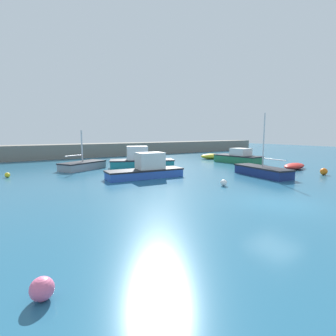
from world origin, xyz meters
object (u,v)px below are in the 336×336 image
(cabin_cruiser_white, at_px, (238,157))
(open_tender_yellow, at_px, (211,156))
(rowboat_blue_near, at_px, (294,166))
(mooring_buoy_pink, at_px, (42,289))
(mooring_buoy_yellow, at_px, (7,175))
(motorboat_grey_hull, at_px, (147,169))
(mooring_buoy_white, at_px, (224,183))
(sailboat_twin_hulled, at_px, (83,165))
(sailboat_short_mast, at_px, (262,171))
(mooring_buoy_orange, at_px, (324,172))
(motorboat_with_cabin, at_px, (141,161))

(cabin_cruiser_white, bearing_deg, open_tender_yellow, -10.92)
(rowboat_blue_near, bearing_deg, mooring_buoy_pink, 8.86)
(open_tender_yellow, distance_m, mooring_buoy_yellow, 23.78)
(motorboat_grey_hull, relative_size, cabin_cruiser_white, 1.09)
(cabin_cruiser_white, xyz_separation_m, mooring_buoy_white, (-11.13, -8.80, -0.42))
(sailboat_twin_hulled, bearing_deg, open_tender_yellow, -25.69)
(sailboat_short_mast, xyz_separation_m, mooring_buoy_yellow, (-17.49, 10.62, -0.21))
(sailboat_twin_hulled, height_order, cabin_cruiser_white, sailboat_twin_hulled)
(rowboat_blue_near, xyz_separation_m, cabin_cruiser_white, (-0.62, 6.59, 0.35))
(open_tender_yellow, bearing_deg, mooring_buoy_yellow, 28.29)
(mooring_buoy_orange, bearing_deg, rowboat_blue_near, 68.13)
(open_tender_yellow, height_order, mooring_buoy_yellow, open_tender_yellow)
(sailboat_short_mast, bearing_deg, mooring_buoy_white, 110.65)
(sailboat_short_mast, bearing_deg, sailboat_twin_hulled, 51.82)
(mooring_buoy_pink, bearing_deg, open_tender_yellow, 41.25)
(open_tender_yellow, relative_size, mooring_buoy_orange, 5.47)
(mooring_buoy_yellow, bearing_deg, cabin_cruiser_white, -7.34)
(open_tender_yellow, relative_size, motorboat_grey_hull, 0.51)
(motorboat_with_cabin, height_order, cabin_cruiser_white, motorboat_with_cabin)
(motorboat_grey_hull, bearing_deg, mooring_buoy_orange, 156.88)
(rowboat_blue_near, height_order, sailboat_short_mast, sailboat_short_mast)
(sailboat_short_mast, bearing_deg, mooring_buoy_yellow, 67.46)
(open_tender_yellow, xyz_separation_m, mooring_buoy_yellow, (-23.67, -2.28, -0.16))
(open_tender_yellow, bearing_deg, cabin_cruiser_white, 106.80)
(rowboat_blue_near, height_order, mooring_buoy_yellow, rowboat_blue_near)
(sailboat_short_mast, bearing_deg, cabin_cruiser_white, -27.66)
(sailboat_twin_hulled, bearing_deg, mooring_buoy_white, -95.19)
(open_tender_yellow, bearing_deg, mooring_buoy_pink, 64.03)
(rowboat_blue_near, distance_m, mooring_buoy_white, 11.96)
(mooring_buoy_orange, relative_size, mooring_buoy_pink, 1.15)
(sailboat_twin_hulled, xyz_separation_m, mooring_buoy_pink, (-6.16, -19.76, -0.14))
(mooring_buoy_yellow, bearing_deg, motorboat_with_cabin, -2.22)
(rowboat_blue_near, bearing_deg, mooring_buoy_yellow, -33.54)
(motorboat_with_cabin, bearing_deg, cabin_cruiser_white, 10.76)
(mooring_buoy_pink, bearing_deg, motorboat_grey_hull, 53.29)
(mooring_buoy_orange, bearing_deg, mooring_buoy_yellow, 149.73)
(sailboat_twin_hulled, height_order, motorboat_grey_hull, sailboat_twin_hulled)
(mooring_buoy_pink, bearing_deg, motorboat_with_cabin, 57.35)
(sailboat_twin_hulled, xyz_separation_m, motorboat_grey_hull, (2.99, -7.48, 0.29))
(motorboat_grey_hull, bearing_deg, cabin_cruiser_white, -162.46)
(mooring_buoy_white, bearing_deg, sailboat_short_mast, 11.94)
(motorboat_with_cabin, bearing_deg, rowboat_blue_near, -13.77)
(cabin_cruiser_white, height_order, mooring_buoy_white, cabin_cruiser_white)
(sailboat_short_mast, xyz_separation_m, motorboat_with_cabin, (-5.90, 10.17, 0.31))
(sailboat_twin_hulled, xyz_separation_m, open_tender_yellow, (17.40, 0.91, -0.04))
(sailboat_twin_hulled, distance_m, sailboat_short_mast, 16.42)
(sailboat_short_mast, distance_m, mooring_buoy_orange, 5.43)
(rowboat_blue_near, height_order, mooring_buoy_pink, rowboat_blue_near)
(sailboat_short_mast, height_order, mooring_buoy_pink, sailboat_short_mast)
(cabin_cruiser_white, relative_size, mooring_buoy_pink, 11.26)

